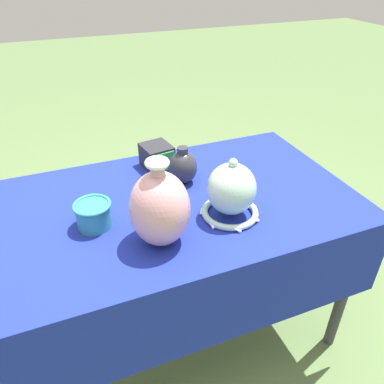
{
  "coord_description": "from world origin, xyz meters",
  "views": [
    {
      "loc": [
        -0.36,
        -1.07,
        1.49
      ],
      "look_at": [
        0.01,
        -0.13,
        0.82
      ],
      "focal_mm": 35.0,
      "sensor_mm": 36.0,
      "label": 1
    }
  ],
  "objects_px": {
    "vase_dome_bell": "(231,192)",
    "mosaic_tile_box": "(157,156)",
    "vase_tall_bulbous": "(160,208)",
    "cup_wide_teal": "(93,214)",
    "jar_round_charcoal": "(183,167)"
  },
  "relations": [
    {
      "from": "vase_tall_bulbous",
      "to": "mosaic_tile_box",
      "type": "distance_m",
      "value": 0.48
    },
    {
      "from": "vase_dome_bell",
      "to": "mosaic_tile_box",
      "type": "height_order",
      "value": "vase_dome_bell"
    },
    {
      "from": "mosaic_tile_box",
      "to": "cup_wide_teal",
      "type": "height_order",
      "value": "mosaic_tile_box"
    },
    {
      "from": "vase_tall_bulbous",
      "to": "mosaic_tile_box",
      "type": "bearing_deg",
      "value": 74.27
    },
    {
      "from": "vase_tall_bulbous",
      "to": "jar_round_charcoal",
      "type": "relative_size",
      "value": 1.91
    },
    {
      "from": "vase_tall_bulbous",
      "to": "jar_round_charcoal",
      "type": "bearing_deg",
      "value": 58.46
    },
    {
      "from": "vase_tall_bulbous",
      "to": "cup_wide_teal",
      "type": "xyz_separation_m",
      "value": [
        -0.18,
        0.15,
        -0.08
      ]
    },
    {
      "from": "cup_wide_teal",
      "to": "jar_round_charcoal",
      "type": "bearing_deg",
      "value": 22.31
    },
    {
      "from": "vase_dome_bell",
      "to": "mosaic_tile_box",
      "type": "xyz_separation_m",
      "value": [
        -0.13,
        0.42,
        -0.04
      ]
    },
    {
      "from": "vase_dome_bell",
      "to": "mosaic_tile_box",
      "type": "relative_size",
      "value": 1.55
    },
    {
      "from": "vase_dome_bell",
      "to": "jar_round_charcoal",
      "type": "distance_m",
      "value": 0.27
    },
    {
      "from": "vase_dome_bell",
      "to": "mosaic_tile_box",
      "type": "distance_m",
      "value": 0.44
    },
    {
      "from": "vase_dome_bell",
      "to": "jar_round_charcoal",
      "type": "bearing_deg",
      "value": 105.78
    },
    {
      "from": "vase_tall_bulbous",
      "to": "cup_wide_teal",
      "type": "relative_size",
      "value": 2.31
    },
    {
      "from": "jar_round_charcoal",
      "to": "cup_wide_teal",
      "type": "distance_m",
      "value": 0.4
    }
  ]
}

